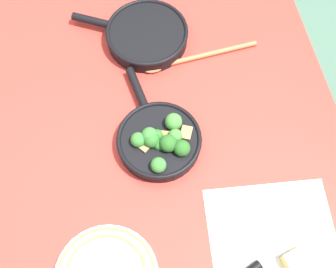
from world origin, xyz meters
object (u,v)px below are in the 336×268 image
(wooden_spoon, at_px, (187,59))
(skillet_eggs, at_px, (146,35))
(grater_knife, at_px, (257,266))
(skillet_broccoli, at_px, (160,140))

(wooden_spoon, bearing_deg, skillet_eggs, -47.95)
(grater_knife, bearing_deg, wooden_spoon, 69.01)
(wooden_spoon, distance_m, grater_knife, 0.62)
(wooden_spoon, bearing_deg, grater_knife, 88.69)
(wooden_spoon, xyz_separation_m, grater_knife, (0.61, 0.04, 0.00))
(skillet_broccoli, relative_size, skillet_eggs, 1.05)
(skillet_broccoli, distance_m, skillet_eggs, 0.35)
(skillet_broccoli, height_order, wooden_spoon, skillet_broccoli)
(skillet_broccoli, xyz_separation_m, grater_knife, (0.36, 0.17, -0.02))
(skillet_broccoli, height_order, grater_knife, skillet_broccoli)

